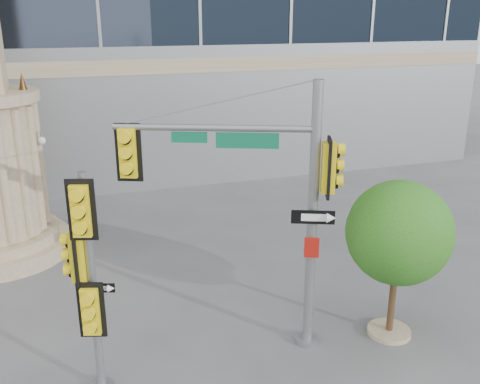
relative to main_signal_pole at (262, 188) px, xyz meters
name	(u,v)px	position (x,y,z in m)	size (l,w,h in m)	color
main_signal_pole	(262,188)	(0.00, 0.00, 0.00)	(4.40, 2.14, 6.00)	slate
secondary_signal_pole	(87,271)	(-3.71, -0.63, -1.03)	(0.79, 0.73, 4.57)	slate
street_tree	(400,236)	(3.05, -0.69, -1.23)	(2.42, 2.37, 3.78)	#9C8D69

